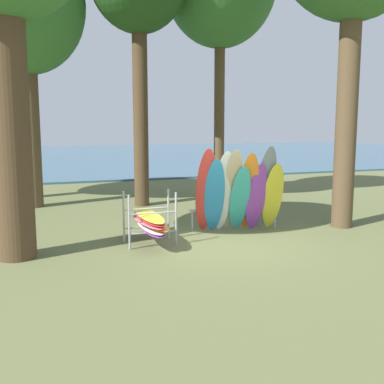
{
  "coord_description": "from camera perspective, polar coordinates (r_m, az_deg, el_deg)",
  "views": [
    {
      "loc": [
        -4.21,
        -9.71,
        2.82
      ],
      "look_at": [
        -0.24,
        1.22,
        1.1
      ],
      "focal_mm": 43.49,
      "sensor_mm": 36.0,
      "label": 1
    }
  ],
  "objects": [
    {
      "name": "lake_water",
      "position": [
        40.71,
        -14.01,
        4.25
      ],
      "size": [
        80.0,
        36.0,
        0.1
      ],
      "primitive_type": "cube",
      "color": "#38607A",
      "rests_on": "ground"
    },
    {
      "name": "tree_far_left_back",
      "position": [
        16.94,
        -19.85,
        20.48
      ],
      "size": [
        3.87,
        3.87,
        8.84
      ],
      "color": "brown",
      "rests_on": "ground"
    },
    {
      "name": "board_storage_rack",
      "position": [
        10.94,
        -5.22,
        -3.6
      ],
      "size": [
        1.15,
        2.13,
        1.25
      ],
      "color": "#9EA0A5",
      "rests_on": "ground"
    },
    {
      "name": "ground_plane",
      "position": [
        10.95,
        3.37,
        -6.52
      ],
      "size": [
        80.0,
        80.0,
        0.0
      ],
      "primitive_type": "plane",
      "color": "#60663D"
    },
    {
      "name": "leaning_board_pile",
      "position": [
        12.11,
        5.8,
        -0.18
      ],
      "size": [
        2.48,
        1.2,
        2.26
      ],
      "color": "red",
      "rests_on": "ground"
    }
  ]
}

